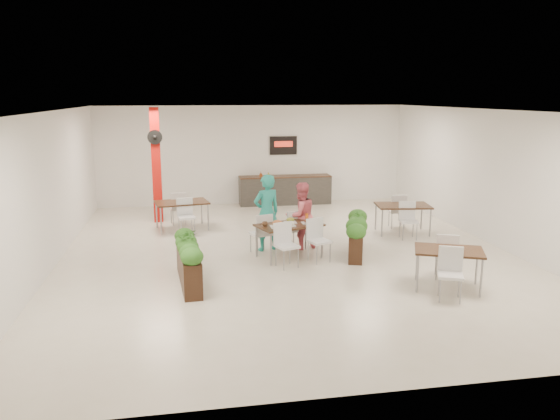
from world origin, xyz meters
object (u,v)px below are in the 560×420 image
(service_counter, at_px, (285,189))
(planter_left, at_px, (188,257))
(diner_man, at_px, (267,213))
(diner_woman, at_px, (301,216))
(main_table, at_px, (289,229))
(side_table_c, at_px, (449,256))
(red_column, at_px, (156,164))
(side_table_a, at_px, (182,206))
(side_table_b, at_px, (403,209))
(planter_right, at_px, (357,233))

(service_counter, distance_m, planter_left, 7.97)
(diner_man, distance_m, diner_woman, 0.81)
(planter_left, bearing_deg, main_table, 31.58)
(main_table, bearing_deg, side_table_c, -44.44)
(service_counter, distance_m, diner_man, 5.47)
(red_column, height_order, planter_left, red_column)
(service_counter, xyz_separation_m, side_table_c, (1.49, -8.40, 0.14))
(main_table, xyz_separation_m, side_table_c, (2.52, -2.47, -0.01))
(main_table, distance_m, planter_left, 2.59)
(diner_man, bearing_deg, side_table_c, 113.85)
(diner_man, bearing_deg, side_table_a, -70.23)
(planter_left, distance_m, side_table_a, 4.40)
(service_counter, bearing_deg, side_table_a, -139.17)
(diner_man, xyz_separation_m, side_table_c, (2.91, -3.13, -0.26))
(main_table, distance_m, diner_man, 0.81)
(service_counter, height_order, diner_man, service_counter)
(red_column, xyz_separation_m, side_table_b, (6.29, -2.45, -1.00))
(side_table_b, xyz_separation_m, side_table_c, (-0.80, -4.08, -0.01))
(service_counter, bearing_deg, diner_woman, -96.69)
(side_table_a, bearing_deg, side_table_c, -59.23)
(side_table_c, bearing_deg, planter_left, -170.20)
(service_counter, height_order, diner_woman, service_counter)
(diner_man, bearing_deg, diner_woman, 160.91)
(planter_left, bearing_deg, service_counter, 66.08)
(side_table_b, bearing_deg, planter_left, -143.45)
(side_table_c, bearing_deg, red_column, 153.10)
(main_table, bearing_deg, planter_left, -148.42)
(service_counter, distance_m, main_table, 6.02)
(main_table, relative_size, side_table_c, 1.17)
(side_table_a, bearing_deg, side_table_b, -24.71)
(diner_man, height_order, planter_left, diner_man)
(service_counter, relative_size, side_table_a, 1.80)
(side_table_b, bearing_deg, side_table_c, -92.81)
(service_counter, bearing_deg, side_table_b, -62.01)
(red_column, relative_size, side_table_b, 1.92)
(red_column, relative_size, main_table, 1.66)
(red_column, relative_size, side_table_c, 1.93)
(diner_man, bearing_deg, side_table_b, 175.32)
(main_table, bearing_deg, diner_woman, 58.21)
(service_counter, height_order, side_table_a, service_counter)
(red_column, xyz_separation_m, diner_man, (2.58, -3.41, -0.76))
(planter_right, height_order, side_table_c, planter_right)
(red_column, xyz_separation_m, main_table, (2.97, -4.07, -1.01))
(side_table_c, bearing_deg, main_table, 158.62)
(main_table, xyz_separation_m, diner_woman, (0.41, 0.66, 0.15))
(side_table_c, bearing_deg, side_table_a, 154.30)
(planter_right, xyz_separation_m, side_table_a, (-3.87, 3.05, 0.15))
(planter_right, relative_size, side_table_b, 1.07)
(planter_right, bearing_deg, side_table_b, 42.48)
(red_column, distance_m, side_table_b, 6.83)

